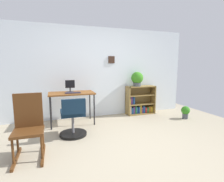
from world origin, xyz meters
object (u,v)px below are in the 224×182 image
potted_plant_floor (185,112)px  potted_plant_on_shelf (137,79)px  rocking_chair (29,125)px  monitor (70,86)px  desk (72,95)px  office_chair (73,119)px  keyboard (73,93)px  bookshelf_low (139,102)px

potted_plant_floor → potted_plant_on_shelf: bearing=142.7°
potted_plant_on_shelf → rocking_chair: bearing=-149.4°
monitor → potted_plant_on_shelf: 1.82m
desk → potted_plant_on_shelf: (1.78, 0.23, 0.32)m
office_chair → rocking_chair: rocking_chair is taller
monitor → potted_plant_on_shelf: potted_plant_on_shelf is taller
office_chair → potted_plant_floor: bearing=4.4°
desk → rocking_chair: bearing=-120.8°
monitor → office_chair: (-0.04, -0.83, -0.54)m
keyboard → rocking_chair: 1.43m
rocking_chair → potted_plant_on_shelf: potted_plant_on_shelf is taller
potted_plant_on_shelf → desk: bearing=-172.6°
bookshelf_low → potted_plant_on_shelf: bearing=-156.4°
bookshelf_low → potted_plant_floor: bookshelf_low is taller
rocking_chair → bookshelf_low: size_ratio=1.16×
monitor → office_chair: size_ratio=0.36×
desk → monitor: bearing=105.7°
monitor → office_chair: 0.99m
monitor → keyboard: monitor is taller
bookshelf_low → potted_plant_floor: 1.22m
bookshelf_low → office_chair: bearing=-152.2°
potted_plant_on_shelf → potted_plant_floor: size_ratio=1.22×
keyboard → potted_plant_on_shelf: (1.76, 0.33, 0.25)m
office_chair → potted_plant_on_shelf: size_ratio=1.95×
potted_plant_on_shelf → potted_plant_floor: potted_plant_on_shelf is taller
potted_plant_on_shelf → potted_plant_floor: (1.00, -0.77, -0.82)m
office_chair → potted_plant_floor: size_ratio=2.37×
monitor → potted_plant_floor: bearing=-12.2°
potted_plant_floor → office_chair: bearing=-175.6°
desk → potted_plant_floor: 2.88m
desk → potted_plant_floor: size_ratio=3.14×
monitor → bookshelf_low: 2.00m
potted_plant_floor → desk: bearing=169.2°
bookshelf_low → potted_plant_on_shelf: size_ratio=2.06×
keyboard → potted_plant_floor: size_ratio=1.04×
monitor → bookshelf_low: monitor is taller
office_chair → keyboard: bearing=83.2°
keyboard → office_chair: (-0.08, -0.65, -0.42)m
keyboard → potted_plant_on_shelf: 1.81m
desk → keyboard: bearing=-79.6°
rocking_chair → office_chair: bearing=36.6°
monitor → potted_plant_on_shelf: (1.80, 0.16, 0.13)m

